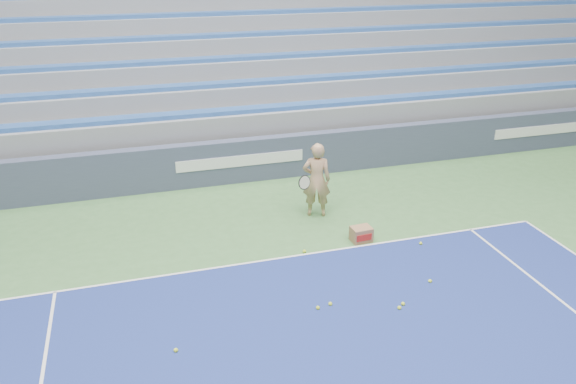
# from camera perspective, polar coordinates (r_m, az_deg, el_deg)

# --- Properties ---
(sponsor_barrier) EXTENTS (30.00, 0.32, 1.10)m
(sponsor_barrier) POSITION_cam_1_polar(r_m,az_deg,el_deg) (14.13, -4.92, 3.19)
(sponsor_barrier) COLOR #3C435C
(sponsor_barrier) RESTS_ON ground
(bleachers) EXTENTS (31.00, 9.15, 7.30)m
(bleachers) POSITION_cam_1_polar(r_m,az_deg,el_deg) (19.13, -8.75, 14.11)
(bleachers) COLOR gray
(bleachers) RESTS_ON ground
(tennis_player) EXTENTS (0.96, 0.90, 1.68)m
(tennis_player) POSITION_cam_1_polar(r_m,az_deg,el_deg) (12.17, 2.90, 1.23)
(tennis_player) COLOR tan
(tennis_player) RESTS_ON ground
(ball_box) EXTENTS (0.42, 0.34, 0.30)m
(ball_box) POSITION_cam_1_polar(r_m,az_deg,el_deg) (11.47, 7.45, -4.27)
(ball_box) COLOR #8F6745
(ball_box) RESTS_ON ground
(tennis_ball_0) EXTENTS (0.07, 0.07, 0.07)m
(tennis_ball_0) POSITION_cam_1_polar(r_m,az_deg,el_deg) (9.46, 3.06, -11.67)
(tennis_ball_0) COLOR #D3EB30
(tennis_ball_0) RESTS_ON ground
(tennis_ball_1) EXTENTS (0.07, 0.07, 0.07)m
(tennis_ball_1) POSITION_cam_1_polar(r_m,az_deg,el_deg) (10.42, 14.24, -8.76)
(tennis_ball_1) COLOR #D3EB30
(tennis_ball_1) RESTS_ON ground
(tennis_ball_2) EXTENTS (0.07, 0.07, 0.07)m
(tennis_ball_2) POSITION_cam_1_polar(r_m,az_deg,el_deg) (9.56, 4.32, -11.27)
(tennis_ball_2) COLOR #D3EB30
(tennis_ball_2) RESTS_ON ground
(tennis_ball_3) EXTENTS (0.07, 0.07, 0.07)m
(tennis_ball_3) POSITION_cam_1_polar(r_m,az_deg,el_deg) (9.73, 11.61, -11.07)
(tennis_ball_3) COLOR #D3EB30
(tennis_ball_3) RESTS_ON ground
(tennis_ball_4) EXTENTS (0.07, 0.07, 0.07)m
(tennis_ball_4) POSITION_cam_1_polar(r_m,az_deg,el_deg) (8.77, -11.33, -15.49)
(tennis_ball_4) COLOR #D3EB30
(tennis_ball_4) RESTS_ON ground
(tennis_ball_5) EXTENTS (0.07, 0.07, 0.07)m
(tennis_ball_5) POSITION_cam_1_polar(r_m,az_deg,el_deg) (9.62, 11.24, -11.47)
(tennis_ball_5) COLOR #D3EB30
(tennis_ball_5) RESTS_ON ground
(tennis_ball_6) EXTENTS (0.07, 0.07, 0.07)m
(tennis_ball_6) POSITION_cam_1_polar(r_m,az_deg,el_deg) (11.59, 13.34, -5.10)
(tennis_ball_6) COLOR #D3EB30
(tennis_ball_6) RESTS_ON ground
(tennis_ball_7) EXTENTS (0.07, 0.07, 0.07)m
(tennis_ball_7) POSITION_cam_1_polar(r_m,az_deg,el_deg) (11.02, 1.67, -6.03)
(tennis_ball_7) COLOR #D3EB30
(tennis_ball_7) RESTS_ON ground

